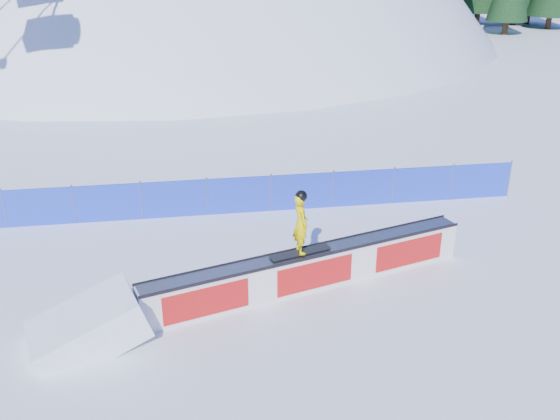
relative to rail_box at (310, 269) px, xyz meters
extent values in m
plane|color=white|center=(-3.28, 0.29, -0.51)|extent=(160.00, 160.00, 0.00)
sphere|color=white|center=(-3.28, 42.29, -18.51)|extent=(64.00, 64.00, 64.00)
cylinder|color=#332114|center=(25.36, 42.92, 0.09)|extent=(0.50, 0.50, 1.40)
cylinder|color=#332114|center=(24.58, 46.14, 0.09)|extent=(0.50, 0.50, 1.40)
cylinder|color=#332114|center=(27.86, 39.38, 0.09)|extent=(0.50, 0.50, 1.40)
cylinder|color=#332114|center=(30.10, 41.74, 0.09)|extent=(0.50, 0.50, 1.40)
cube|color=#1D38C9|center=(-3.28, 4.79, 0.09)|extent=(22.00, 0.03, 1.20)
cylinder|color=#3C476D|center=(-8.28, 4.79, 0.14)|extent=(0.05, 0.05, 1.30)
cylinder|color=#3C476D|center=(-6.28, 4.79, 0.14)|extent=(0.05, 0.05, 1.30)
cylinder|color=#3C476D|center=(-4.28, 4.79, 0.14)|extent=(0.05, 0.05, 1.30)
cylinder|color=#3C476D|center=(-2.28, 4.79, 0.14)|extent=(0.05, 0.05, 1.30)
cylinder|color=#3C476D|center=(-0.28, 4.79, 0.14)|extent=(0.05, 0.05, 1.30)
cylinder|color=#3C476D|center=(1.72, 4.79, 0.14)|extent=(0.05, 0.05, 1.30)
cylinder|color=#3C476D|center=(3.72, 4.79, 0.14)|extent=(0.05, 0.05, 1.30)
cylinder|color=#3C476D|center=(5.72, 4.79, 0.14)|extent=(0.05, 0.05, 1.30)
cylinder|color=#3C476D|center=(7.72, 4.79, 0.14)|extent=(0.05, 0.05, 1.30)
cube|color=silver|center=(0.00, 0.00, -0.02)|extent=(8.37, 2.95, 0.96)
cube|color=gray|center=(0.00, 0.00, 0.48)|extent=(8.29, 2.95, 0.04)
cube|color=black|center=(0.08, -0.27, 0.49)|extent=(8.22, 2.47, 0.06)
cube|color=black|center=(-0.08, 0.27, 0.49)|extent=(8.22, 2.47, 0.06)
cube|color=red|center=(0.08, -0.27, -0.02)|extent=(7.81, 2.34, 0.72)
cube|color=red|center=(-0.08, 0.27, -0.02)|extent=(7.81, 2.34, 0.72)
cube|color=black|center=(-0.26, -0.08, 0.54)|extent=(1.57, 0.71, 0.03)
imported|color=#E2C700|center=(-0.26, -0.08, 1.30)|extent=(0.44, 0.60, 1.51)
sphere|color=black|center=(-0.26, -0.08, 2.01)|extent=(0.28, 0.28, 0.28)
camera|label=1|loc=(-2.80, -13.16, 7.57)|focal=40.00mm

